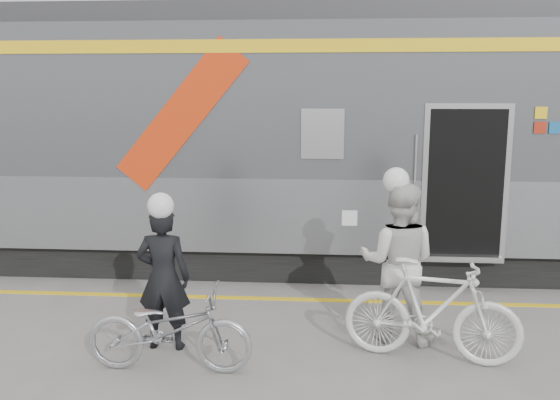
# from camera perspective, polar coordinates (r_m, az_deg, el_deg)

# --- Properties ---
(ground) EXTENTS (90.00, 90.00, 0.00)m
(ground) POSITION_cam_1_polar(r_m,az_deg,el_deg) (6.32, 2.44, -16.25)
(ground) COLOR slate
(ground) RESTS_ON ground
(train) EXTENTS (24.00, 3.17, 4.10)m
(train) POSITION_cam_1_polar(r_m,az_deg,el_deg) (9.87, 3.01, 5.87)
(train) COLOR black
(train) RESTS_ON ground
(safety_strip) EXTENTS (24.00, 0.12, 0.01)m
(safety_strip) POSITION_cam_1_polar(r_m,az_deg,el_deg) (8.30, 2.93, -9.55)
(safety_strip) COLOR yellow
(safety_strip) RESTS_ON ground
(man) EXTENTS (0.60, 0.39, 1.62)m
(man) POSITION_cam_1_polar(r_m,az_deg,el_deg) (6.70, -11.15, -7.36)
(man) COLOR black
(man) RESTS_ON ground
(bicycle_left) EXTENTS (1.71, 0.61, 0.89)m
(bicycle_left) POSITION_cam_1_polar(r_m,az_deg,el_deg) (6.28, -10.58, -12.13)
(bicycle_left) COLOR #A0A2A8
(bicycle_left) RESTS_ON ground
(woman) EXTENTS (1.02, 0.87, 1.84)m
(woman) POSITION_cam_1_polar(r_m,az_deg,el_deg) (6.91, 11.29, -5.89)
(woman) COLOR silver
(woman) RESTS_ON ground
(bicycle_right) EXTENTS (1.92, 0.90, 1.12)m
(bicycle_right) POSITION_cam_1_polar(r_m,az_deg,el_deg) (6.55, 14.40, -10.28)
(bicycle_right) COLOR silver
(bicycle_right) RESTS_ON ground
(helmet_man) EXTENTS (0.28, 0.28, 0.28)m
(helmet_man) POSITION_cam_1_polar(r_m,az_deg,el_deg) (6.48, -11.45, 0.69)
(helmet_man) COLOR white
(helmet_man) RESTS_ON man
(helmet_woman) EXTENTS (0.29, 0.29, 0.29)m
(helmet_woman) POSITION_cam_1_polar(r_m,az_deg,el_deg) (6.69, 11.61, 2.92)
(helmet_woman) COLOR white
(helmet_woman) RESTS_ON woman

